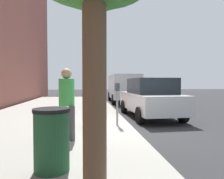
{
  "coord_description": "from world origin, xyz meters",
  "views": [
    {
      "loc": [
        -6.68,
        1.41,
        1.57
      ],
      "look_at": [
        0.23,
        0.6,
        1.34
      ],
      "focal_mm": 32.31,
      "sensor_mm": 36.0,
      "label": 1
    }
  ],
  "objects_px": {
    "parked_van_far": "(123,87)",
    "parked_sedan_near": "(150,98)",
    "parking_meter": "(117,95)",
    "pedestrian_at_meter": "(90,96)",
    "pedestrian_bystander": "(67,97)",
    "trash_bin": "(52,139)"
  },
  "relations": [
    {
      "from": "parked_sedan_near",
      "to": "parked_van_far",
      "type": "distance_m",
      "value": 7.08
    },
    {
      "from": "pedestrian_at_meter",
      "to": "parked_sedan_near",
      "type": "relative_size",
      "value": 0.38
    },
    {
      "from": "pedestrian_at_meter",
      "to": "parked_sedan_near",
      "type": "distance_m",
      "value": 3.58
    },
    {
      "from": "parking_meter",
      "to": "trash_bin",
      "type": "relative_size",
      "value": 1.4
    },
    {
      "from": "parked_sedan_near",
      "to": "pedestrian_bystander",
      "type": "bearing_deg",
      "value": 138.11
    },
    {
      "from": "parked_van_far",
      "to": "trash_bin",
      "type": "height_order",
      "value": "parked_van_far"
    },
    {
      "from": "trash_bin",
      "to": "parking_meter",
      "type": "bearing_deg",
      "value": -24.91
    },
    {
      "from": "pedestrian_at_meter",
      "to": "pedestrian_bystander",
      "type": "bearing_deg",
      "value": -116.86
    },
    {
      "from": "trash_bin",
      "to": "parked_van_far",
      "type": "bearing_deg",
      "value": -14.92
    },
    {
      "from": "pedestrian_at_meter",
      "to": "pedestrian_bystander",
      "type": "distance_m",
      "value": 1.49
    },
    {
      "from": "parking_meter",
      "to": "trash_bin",
      "type": "bearing_deg",
      "value": 155.09
    },
    {
      "from": "parked_van_far",
      "to": "parking_meter",
      "type": "bearing_deg",
      "value": 168.96
    },
    {
      "from": "pedestrian_bystander",
      "to": "parked_van_far",
      "type": "bearing_deg",
      "value": 28.1
    },
    {
      "from": "pedestrian_at_meter",
      "to": "parked_sedan_near",
      "type": "height_order",
      "value": "pedestrian_at_meter"
    },
    {
      "from": "parked_van_far",
      "to": "parked_sedan_near",
      "type": "bearing_deg",
      "value": -179.98
    },
    {
      "from": "parked_sedan_near",
      "to": "parked_van_far",
      "type": "relative_size",
      "value": 0.85
    },
    {
      "from": "parked_sedan_near",
      "to": "trash_bin",
      "type": "xyz_separation_m",
      "value": [
        -5.52,
        3.36,
        -0.24
      ]
    },
    {
      "from": "parking_meter",
      "to": "pedestrian_at_meter",
      "type": "height_order",
      "value": "pedestrian_at_meter"
    },
    {
      "from": "pedestrian_at_meter",
      "to": "pedestrian_bystander",
      "type": "relative_size",
      "value": 0.95
    },
    {
      "from": "parked_sedan_near",
      "to": "trash_bin",
      "type": "relative_size",
      "value": 4.42
    },
    {
      "from": "parking_meter",
      "to": "parked_sedan_near",
      "type": "height_order",
      "value": "parked_sedan_near"
    },
    {
      "from": "parked_sedan_near",
      "to": "parked_van_far",
      "type": "xyz_separation_m",
      "value": [
        7.07,
        0.0,
        0.36
      ]
    }
  ]
}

